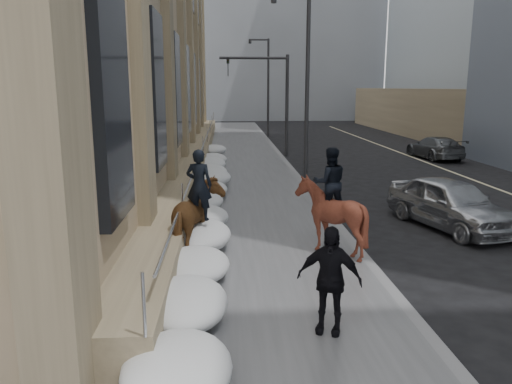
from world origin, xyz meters
TOP-DOWN VIEW (x-y plane):
  - ground at (0.00, 0.00)m, footprint 140.00×140.00m
  - sidewalk at (0.00, 10.00)m, footprint 5.00×80.00m
  - curb at (2.62, 10.00)m, footprint 0.24×80.00m
  - bg_building_mid at (4.00, 60.00)m, footprint 30.00×12.00m
  - bg_building_far at (-6.00, 72.00)m, footprint 24.00×12.00m
  - streetlight_mid at (2.74, 14.00)m, footprint 1.71×0.24m
  - streetlight_far at (2.74, 34.00)m, footprint 1.71×0.24m
  - traffic_signal at (2.07, 22.00)m, footprint 4.10×0.22m
  - snow_bank at (-1.42, 8.11)m, footprint 1.70×18.10m
  - mounted_horse_left at (-1.41, 3.54)m, footprint 1.41×2.30m
  - mounted_horse_right at (1.82, 3.55)m, footprint 1.54×1.72m
  - pedestrian at (0.96, -0.50)m, footprint 1.16×0.79m
  - car_silver at (5.94, 5.89)m, footprint 2.92×4.77m
  - car_grey at (11.55, 20.31)m, footprint 2.22×4.65m

SIDE VIEW (x-z plane):
  - ground at x=0.00m, z-range 0.00..0.00m
  - sidewalk at x=0.00m, z-range 0.00..0.12m
  - curb at x=2.62m, z-range 0.00..0.12m
  - snow_bank at x=-1.42m, z-range 0.09..0.85m
  - car_grey at x=11.55m, z-range 0.00..1.31m
  - car_silver at x=5.94m, z-range 0.00..1.52m
  - pedestrian at x=0.96m, z-range 0.12..1.94m
  - mounted_horse_left at x=-1.41m, z-range -0.18..2.40m
  - mounted_horse_right at x=1.82m, z-range -0.11..2.48m
  - traffic_signal at x=2.07m, z-range 1.00..7.00m
  - streetlight_mid at x=2.74m, z-range 0.58..8.58m
  - streetlight_far at x=2.74m, z-range 0.58..8.58m
  - bg_building_far at x=-6.00m, z-range 0.00..20.00m
  - bg_building_mid at x=4.00m, z-range 0.00..28.00m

